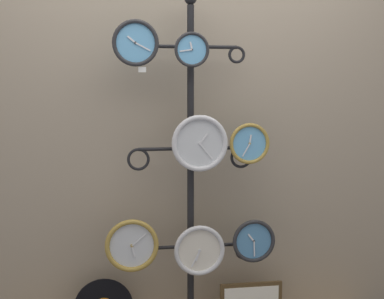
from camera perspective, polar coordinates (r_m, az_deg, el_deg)
name	(u,v)px	position (r m, az deg, el deg)	size (l,w,h in m)	color
shop_wall	(186,95)	(3.13, -0.62, 5.79)	(4.40, 0.04, 2.80)	gray
display_stand	(191,223)	(3.06, -0.15, -7.84)	(0.73, 0.37, 1.96)	black
clock_top_left	(135,43)	(2.85, -6.05, 11.23)	(0.24, 0.04, 0.24)	#60A8DB
clock_top_center	(192,50)	(2.88, -0.03, 10.60)	(0.19, 0.04, 0.19)	#60A8DB
clock_middle_center	(200,143)	(2.88, 0.83, 0.67)	(0.31, 0.04, 0.31)	silver
clock_middle_right	(249,144)	(2.97, 6.13, 0.64)	(0.23, 0.04, 0.23)	#60A8DB
clock_bottom_left	(132,245)	(2.97, -6.44, -10.13)	(0.29, 0.04, 0.29)	silver
clock_bottom_center	(199,250)	(3.01, 0.79, -10.70)	(0.28, 0.04, 0.28)	silver
clock_bottom_right	(254,241)	(3.08, 6.59, -9.66)	(0.25, 0.04, 0.25)	#4C84B2
price_tag_upper	(142,70)	(2.84, -5.34, 8.48)	(0.04, 0.00, 0.03)	white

